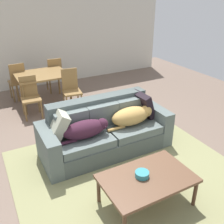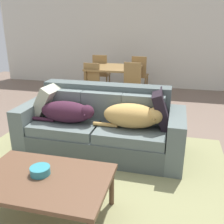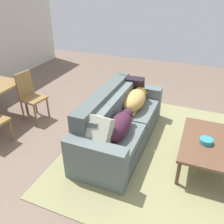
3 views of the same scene
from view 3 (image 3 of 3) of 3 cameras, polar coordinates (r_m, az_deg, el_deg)
The scene contains 10 objects.
ground_plane at distance 3.98m, azimuth 1.88°, elevation -8.13°, with size 10.00×10.00×0.00m, color #725D50.
area_rug at distance 3.94m, azimuth 12.42°, elevation -9.22°, with size 3.33×2.99×0.01m, color #8D8C5D.
couch at distance 3.89m, azimuth 1.58°, elevation -2.79°, with size 2.24×0.90×0.91m.
dog_on_left_cushion at distance 3.38m, azimuth 1.86°, elevation -3.27°, with size 0.88×0.31×0.29m.
dog_on_right_cushion at distance 4.11m, azimuth 5.71°, elevation 3.12°, with size 0.89×0.37×0.31m.
throw_pillow_by_left_arm at distance 3.12m, azimuth -4.51°, elevation -5.08°, with size 0.15×0.47×0.47m, color #AFB198.
throw_pillow_by_right_arm at distance 4.43m, azimuth 4.82°, elevation 6.00°, with size 0.12×0.48×0.48m, color black.
coffee_table at distance 3.61m, azimuth 22.66°, elevation -7.27°, with size 1.17×0.75×0.44m.
bowl_on_coffee_table at distance 3.52m, azimuth 22.16°, elevation -6.62°, with size 0.18×0.18×0.07m, color teal.
dining_chair_near_right at distance 4.75m, azimuth -19.52°, elevation 4.13°, with size 0.45×0.45×0.96m.
Camera 3 is at (-2.97, -1.04, 2.43)m, focal length 37.15 mm.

